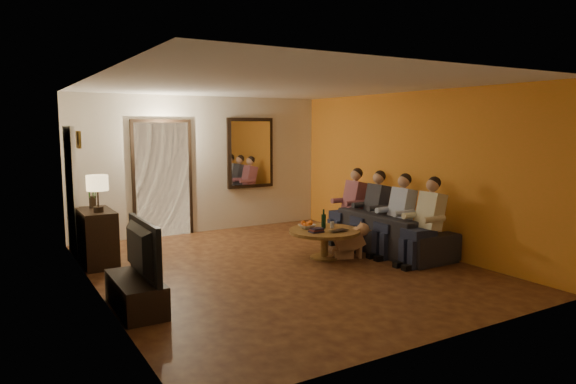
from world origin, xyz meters
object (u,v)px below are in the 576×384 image
tv_stand (136,294)px  coffee_table (324,244)px  bowl (307,226)px  person_c (374,213)px  person_d (351,208)px  laptop (341,231)px  tv (134,250)px  sofa (390,232)px  table_lamp (98,193)px  wine_bottle (324,218)px  person_a (427,225)px  dresser (97,237)px  person_b (399,218)px  dog (349,240)px

tv_stand → coffee_table: size_ratio=0.99×
bowl → person_c: bearing=-4.2°
person_d → laptop: bearing=-134.2°
tv → sofa: size_ratio=0.50×
sofa → laptop: bearing=96.0°
table_lamp → wine_bottle: size_ratio=1.74×
table_lamp → tv_stand: (0.00, -1.97, -0.91)m
sofa → bowl: bearing=74.2°
person_a → person_c: (0.00, 1.20, 0.00)m
tv_stand → sofa: 4.32m
sofa → coffee_table: bearing=82.0°
dresser → coffee_table: (3.09, -1.41, -0.18)m
person_c → person_a: bearing=-90.0°
sofa → person_a: (-0.10, -0.90, 0.28)m
tv_stand → person_a: person_a is taller
person_d → bowl: (-1.26, -0.51, -0.12)m
person_c → person_b: bearing=-90.0°
sofa → coffee_table: sofa is taller
tv → coffee_table: tv is taller
tv → sofa: (4.27, 0.61, -0.36)m
dresser → bowl: dresser is taller
dresser → person_b: size_ratio=0.77×
table_lamp → sofa: table_lamp is taller
laptop → person_c: bearing=13.7°
tv_stand → person_c: 4.29m
laptop → person_d: bearing=36.9°
dog → laptop: (-0.24, -0.10, 0.18)m
laptop → sofa: bearing=-3.2°
person_c → dog: bearing=-157.3°
dog → coffee_table: (-0.34, 0.18, -0.06)m
person_a → laptop: bearing=141.0°
table_lamp → laptop: bearing=-24.7°
coffee_table → wine_bottle: bearing=63.4°
coffee_table → tv: bearing=-165.8°
wine_bottle → person_b: bearing=-29.1°
tv → sofa: 4.33m
person_b → wine_bottle: bearing=150.9°
bowl → table_lamp: bearing=161.6°
dresser → wine_bottle: size_ratio=2.97×
person_b → dresser: bearing=155.7°
dog → bowl: size_ratio=2.16×
table_lamp → person_c: 4.33m
person_b → tv: bearing=-175.8°
sofa → wine_bottle: 1.20m
dresser → tv: size_ratio=0.82×
person_b → coffee_table: bearing=156.4°
tv_stand → person_a: 4.20m
sofa → bowl: 1.42m
tv_stand → person_a: (4.17, -0.29, 0.42)m
tv_stand → laptop: bearing=8.9°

